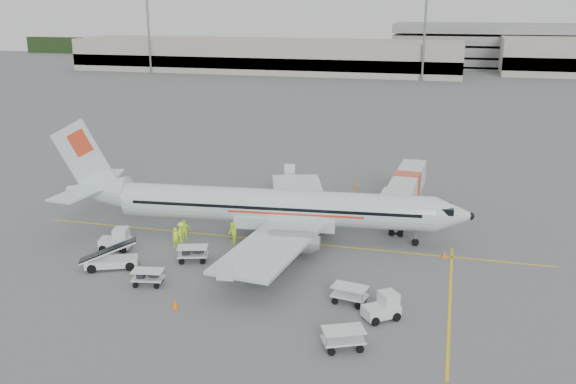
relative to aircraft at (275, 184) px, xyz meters
name	(u,v)px	position (x,y,z in m)	size (l,w,h in m)	color
ground	(282,241)	(0.77, -0.75, -4.82)	(360.00, 360.00, 0.00)	#56595B
stripe_lead	(282,241)	(0.77, -0.75, -4.82)	(44.00, 0.20, 0.01)	yellow
stripe_cross	(450,301)	(14.77, -8.75, -4.82)	(0.20, 20.00, 0.01)	yellow
terminal_west	(265,56)	(-39.23, 129.25, -0.32)	(110.00, 22.00, 9.00)	gray
parking_garage	(498,44)	(25.77, 159.25, 2.18)	(62.00, 24.00, 14.00)	slate
treeline	(417,52)	(0.77, 174.25, -1.82)	(300.00, 3.00, 6.00)	black
mast_west	(149,33)	(-69.23, 117.25, 6.18)	(3.20, 1.20, 22.00)	slate
mast_center	(424,37)	(5.77, 117.25, 6.18)	(3.20, 1.20, 22.00)	slate
aircraft	(275,184)	(0.00, 0.00, 0.00)	(34.99, 27.43, 9.65)	silver
jet_bridge	(406,195)	(10.32, 8.74, -2.75)	(2.96, 15.79, 4.14)	silver
belt_loader	(111,251)	(-10.37, -9.45, -3.42)	(5.17, 1.94, 2.80)	silver
tug_fore	(381,306)	(10.49, -12.50, -3.94)	(2.28, 1.31, 1.76)	silver
tug_mid	(252,250)	(-0.51, -5.07, -4.07)	(1.94, 1.11, 1.50)	silver
tug_aft	(115,239)	(-11.98, -6.02, -3.88)	(2.44, 1.40, 1.88)	silver
cart_loaded_a	(193,254)	(-4.88, -6.68, -4.21)	(2.35, 1.39, 1.23)	silver
cart_loaded_b	(148,278)	(-6.28, -11.56, -4.25)	(2.21, 1.30, 1.15)	silver
cart_empty_a	(343,339)	(8.77, -16.73, -4.19)	(2.45, 1.45, 1.28)	silver
cart_empty_b	(350,295)	(8.18, -10.75, -4.21)	(2.36, 1.39, 1.23)	silver
cone_nose	(444,254)	(14.17, -0.98, -4.53)	(0.36, 0.36, 0.59)	#FE670A
cone_port	(356,185)	(4.37, 16.97, -4.49)	(0.40, 0.40, 0.66)	#FE670A
cone_stbd	(175,303)	(-2.94, -14.39, -4.48)	(0.42, 0.42, 0.68)	#FE670A
crew_a	(176,237)	(-7.42, -4.14, -4.00)	(0.60, 0.40, 1.66)	#B7E221
crew_b	(232,233)	(-3.14, -2.25, -3.90)	(0.89, 0.70, 1.84)	#B7E221
crew_c	(181,232)	(-7.44, -3.00, -3.94)	(1.15, 0.66, 1.78)	#B7E221
crew_d	(185,229)	(-7.46, -2.25, -3.97)	(1.00, 0.42, 1.70)	#B7E221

